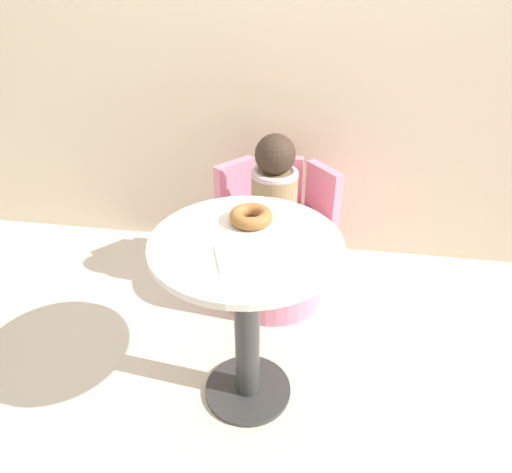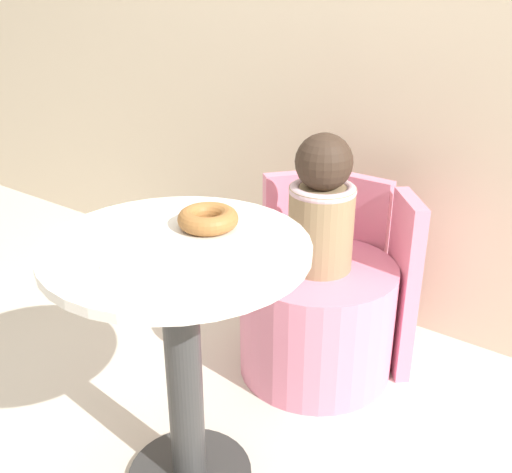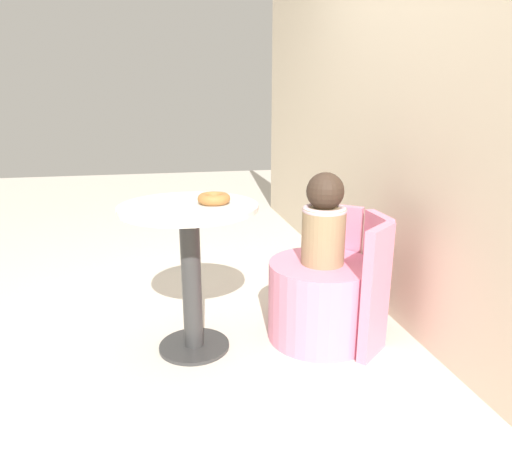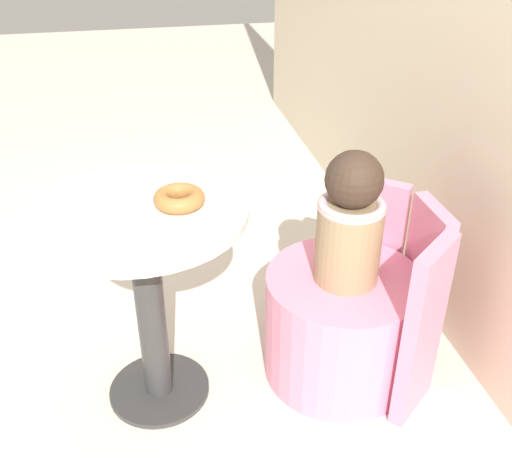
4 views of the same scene
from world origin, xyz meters
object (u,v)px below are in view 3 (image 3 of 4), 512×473
(child_figure, at_px, (324,221))
(donut, at_px, (214,199))
(tub_chair, at_px, (320,300))
(round_table, at_px, (190,249))

(child_figure, height_order, donut, child_figure)
(tub_chair, bearing_deg, donut, -92.29)
(round_table, xyz_separation_m, donut, (-0.00, 0.12, 0.24))
(round_table, height_order, donut, donut)
(child_figure, bearing_deg, donut, -92.29)
(child_figure, distance_m, donut, 0.55)
(round_table, xyz_separation_m, tub_chair, (0.02, 0.66, -0.32))
(tub_chair, relative_size, donut, 3.52)
(tub_chair, relative_size, child_figure, 1.18)
(round_table, distance_m, tub_chair, 0.73)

